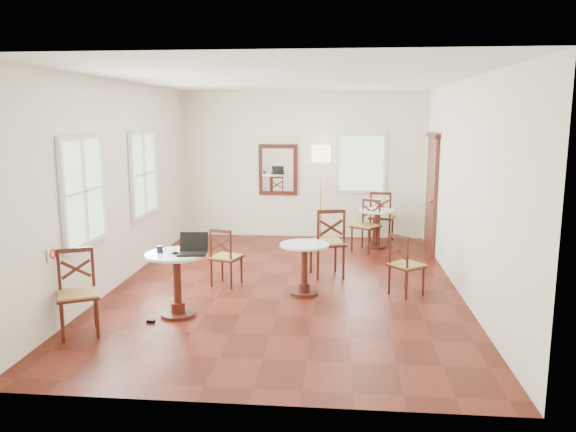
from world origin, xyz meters
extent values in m
plane|color=#54170E|center=(0.00, 0.00, 0.00)|extent=(7.00, 7.00, 0.00)
cube|color=white|center=(0.00, 3.50, 1.50)|extent=(5.00, 0.02, 3.00)
cube|color=white|center=(0.00, -3.50, 1.50)|extent=(5.00, 0.02, 3.00)
cube|color=white|center=(-2.50, 0.00, 1.50)|extent=(0.02, 7.00, 3.00)
cube|color=white|center=(2.50, 0.00, 1.50)|extent=(0.02, 7.00, 3.00)
cube|color=white|center=(0.00, 0.00, 3.00)|extent=(5.00, 7.00, 0.02)
cube|color=#5A2819|center=(2.46, 2.40, 1.05)|extent=(0.06, 0.90, 2.10)
cube|color=#3F180F|center=(2.44, 2.40, 2.15)|extent=(0.08, 1.02, 0.08)
sphere|color=#BF8C3F|center=(2.40, 2.08, 1.00)|extent=(0.07, 0.07, 0.07)
cube|color=#461912|center=(-0.50, 3.46, 1.40)|extent=(0.80, 0.05, 1.05)
cube|color=white|center=(-0.50, 3.43, 1.40)|extent=(0.64, 0.02, 0.88)
cube|color=white|center=(-2.47, -2.10, 0.95)|extent=(0.02, 0.16, 0.16)
torus|color=red|center=(-2.46, -2.10, 0.95)|extent=(0.02, 0.12, 0.12)
cube|color=white|center=(-2.47, -1.20, 1.55)|extent=(0.06, 1.22, 1.42)
cube|color=white|center=(-2.47, 1.00, 1.55)|extent=(0.06, 1.22, 1.42)
cube|color=white|center=(1.20, 3.47, 1.55)|extent=(1.02, 0.06, 1.22)
cylinder|color=#3F180F|center=(-1.24, -1.40, 0.02)|extent=(0.44, 0.44, 0.04)
cylinder|color=#3F180F|center=(-1.24, -1.40, 0.11)|extent=(0.18, 0.18, 0.13)
cylinder|color=#461912|center=(-1.24, -1.40, 0.44)|extent=(0.10, 0.10, 0.66)
cylinder|color=#3F180F|center=(-1.24, -1.40, 0.75)|extent=(0.15, 0.15, 0.07)
cylinder|color=white|center=(-1.24, -1.40, 0.80)|extent=(0.77, 0.77, 0.03)
cylinder|color=#3F180F|center=(0.30, -0.38, 0.02)|extent=(0.40, 0.40, 0.04)
cylinder|color=#3F180F|center=(0.30, -0.38, 0.10)|extent=(0.16, 0.16, 0.12)
cylinder|color=#461912|center=(0.30, -0.38, 0.40)|extent=(0.09, 0.09, 0.59)
cylinder|color=#3F180F|center=(0.30, -0.38, 0.67)|extent=(0.14, 0.14, 0.06)
cylinder|color=white|center=(0.30, -0.38, 0.72)|extent=(0.69, 0.69, 0.03)
cylinder|color=#3F180F|center=(1.48, 2.60, 0.02)|extent=(0.40, 0.40, 0.04)
cylinder|color=#3F180F|center=(1.48, 2.60, 0.10)|extent=(0.16, 0.16, 0.12)
cylinder|color=#461912|center=(1.48, 2.60, 0.40)|extent=(0.09, 0.09, 0.59)
cylinder|color=#3F180F|center=(1.48, 2.60, 0.67)|extent=(0.14, 0.14, 0.06)
cylinder|color=white|center=(1.48, 2.60, 0.72)|extent=(0.69, 0.69, 0.03)
cylinder|color=#3F180F|center=(-0.68, 0.06, 0.21)|extent=(0.03, 0.03, 0.41)
cylinder|color=#3F180F|center=(-0.78, -0.26, 0.21)|extent=(0.03, 0.03, 0.41)
cylinder|color=#3F180F|center=(-1.00, 0.15, 0.21)|extent=(0.03, 0.03, 0.41)
cylinder|color=#3F180F|center=(-1.09, -0.16, 0.21)|extent=(0.03, 0.03, 0.41)
cube|color=#3F180F|center=(-0.89, -0.05, 0.42)|extent=(0.50, 0.50, 0.03)
cube|color=olive|center=(-0.89, -0.05, 0.43)|extent=(0.48, 0.48, 0.04)
cylinder|color=#3F180F|center=(-0.78, -0.26, 0.64)|extent=(0.03, 0.03, 0.46)
cylinder|color=#3F180F|center=(-1.09, -0.16, 0.64)|extent=(0.03, 0.03, 0.46)
cube|color=#3F180F|center=(-0.94, -0.21, 0.85)|extent=(0.34, 0.13, 0.05)
cube|color=#461912|center=(-0.94, -0.21, 0.65)|extent=(0.29, 0.11, 0.20)
cube|color=#461912|center=(-0.94, -0.21, 0.65)|extent=(0.29, 0.11, 0.20)
cylinder|color=#3F180F|center=(-2.27, -2.35, 0.23)|extent=(0.04, 0.04, 0.46)
cylinder|color=#3F180F|center=(-2.44, -2.02, 0.23)|extent=(0.04, 0.04, 0.46)
cylinder|color=#3F180F|center=(-1.94, -2.18, 0.23)|extent=(0.04, 0.04, 0.46)
cylinder|color=#3F180F|center=(-2.11, -1.85, 0.23)|extent=(0.04, 0.04, 0.46)
cube|color=#3F180F|center=(-2.19, -2.10, 0.47)|extent=(0.61, 0.61, 0.03)
cube|color=olive|center=(-2.19, -2.10, 0.48)|extent=(0.58, 0.58, 0.04)
cylinder|color=#3F180F|center=(-2.44, -2.02, 0.72)|extent=(0.04, 0.04, 0.52)
cylinder|color=#3F180F|center=(-2.11, -1.85, 0.72)|extent=(0.04, 0.04, 0.52)
cube|color=#3F180F|center=(-2.28, -1.94, 0.96)|extent=(0.36, 0.21, 0.05)
cube|color=#461912|center=(-2.28, -1.94, 0.73)|extent=(0.31, 0.18, 0.23)
cube|color=#461912|center=(-2.28, -1.94, 0.73)|extent=(0.31, 0.18, 0.23)
cylinder|color=#3F180F|center=(0.72, 0.85, 0.26)|extent=(0.04, 0.04, 0.52)
cylinder|color=#3F180F|center=(0.85, 0.45, 0.26)|extent=(0.04, 0.04, 0.52)
cylinder|color=#3F180F|center=(0.33, 0.72, 0.26)|extent=(0.04, 0.04, 0.52)
cylinder|color=#3F180F|center=(0.46, 0.33, 0.26)|extent=(0.04, 0.04, 0.52)
cube|color=#3F180F|center=(0.59, 0.59, 0.52)|extent=(0.64, 0.64, 0.03)
cube|color=olive|center=(0.59, 0.59, 0.54)|extent=(0.61, 0.61, 0.05)
cylinder|color=#3F180F|center=(0.85, 0.45, 0.80)|extent=(0.04, 0.04, 0.57)
cylinder|color=#3F180F|center=(0.46, 0.33, 0.80)|extent=(0.04, 0.04, 0.57)
cube|color=#3F180F|center=(0.65, 0.39, 1.07)|extent=(0.43, 0.17, 0.06)
cube|color=#461912|center=(0.65, 0.39, 0.81)|extent=(0.36, 0.14, 0.25)
cube|color=#461912|center=(0.65, 0.39, 0.81)|extent=(0.36, 0.14, 0.25)
cylinder|color=#3F180F|center=(1.96, -0.30, 0.21)|extent=(0.03, 0.03, 0.42)
cylinder|color=#3F180F|center=(1.71, -0.51, 0.21)|extent=(0.03, 0.03, 0.42)
cylinder|color=#3F180F|center=(1.75, -0.04, 0.21)|extent=(0.03, 0.03, 0.42)
cylinder|color=#3F180F|center=(1.49, -0.26, 0.21)|extent=(0.03, 0.03, 0.42)
cube|color=#3F180F|center=(1.73, -0.28, 0.42)|extent=(0.57, 0.57, 0.03)
cube|color=olive|center=(1.73, -0.28, 0.43)|extent=(0.55, 0.55, 0.04)
cylinder|color=#3F180F|center=(1.71, -0.51, 0.65)|extent=(0.03, 0.03, 0.46)
cylinder|color=#3F180F|center=(1.49, -0.26, 0.65)|extent=(0.03, 0.03, 0.46)
cube|color=#3F180F|center=(1.60, -0.38, 0.86)|extent=(0.25, 0.29, 0.05)
cube|color=#461912|center=(1.60, -0.38, 0.66)|extent=(0.21, 0.25, 0.20)
cube|color=#461912|center=(1.60, -0.38, 0.66)|extent=(0.21, 0.25, 0.20)
cylinder|color=#3F180F|center=(1.86, 3.32, 0.24)|extent=(0.04, 0.04, 0.48)
cylinder|color=#3F180F|center=(1.77, 2.94, 0.24)|extent=(0.04, 0.04, 0.48)
cylinder|color=#3F180F|center=(1.48, 3.41, 0.24)|extent=(0.04, 0.04, 0.48)
cylinder|color=#3F180F|center=(1.39, 3.03, 0.24)|extent=(0.04, 0.04, 0.48)
cube|color=#3F180F|center=(1.63, 3.18, 0.49)|extent=(0.57, 0.57, 0.03)
cube|color=olive|center=(1.63, 3.18, 0.51)|extent=(0.55, 0.55, 0.04)
cylinder|color=#3F180F|center=(1.77, 2.94, 0.75)|extent=(0.04, 0.04, 0.54)
cylinder|color=#3F180F|center=(1.39, 3.03, 0.75)|extent=(0.04, 0.04, 0.54)
cube|color=#3F180F|center=(1.58, 2.99, 1.00)|extent=(0.41, 0.13, 0.05)
cube|color=#461912|center=(1.58, 2.99, 0.76)|extent=(0.34, 0.11, 0.24)
cube|color=#461912|center=(1.58, 2.99, 0.76)|extent=(0.34, 0.11, 0.24)
cylinder|color=#3F180F|center=(1.02, 2.26, 0.23)|extent=(0.04, 0.04, 0.45)
cylinder|color=#3F180F|center=(1.22, 2.56, 0.23)|extent=(0.04, 0.04, 0.45)
cylinder|color=#3F180F|center=(1.31, 2.06, 0.23)|extent=(0.04, 0.04, 0.45)
cylinder|color=#3F180F|center=(1.52, 2.36, 0.23)|extent=(0.04, 0.04, 0.45)
cube|color=#3F180F|center=(1.27, 2.31, 0.46)|extent=(0.62, 0.62, 0.03)
cube|color=olive|center=(1.27, 2.31, 0.47)|extent=(0.59, 0.59, 0.04)
cylinder|color=#3F180F|center=(1.22, 2.56, 0.71)|extent=(0.04, 0.04, 0.50)
cylinder|color=#3F180F|center=(1.52, 2.36, 0.71)|extent=(0.04, 0.04, 0.50)
cube|color=#3F180F|center=(1.37, 2.46, 0.94)|extent=(0.34, 0.25, 0.05)
cube|color=#461912|center=(1.37, 2.46, 0.72)|extent=(0.28, 0.21, 0.22)
cube|color=#461912|center=(1.37, 2.46, 0.72)|extent=(0.28, 0.21, 0.22)
cylinder|color=#BF8C3F|center=(0.40, 3.15, 0.02)|extent=(0.31, 0.31, 0.03)
cylinder|color=#BF8C3F|center=(0.40, 3.15, 0.88)|extent=(0.03, 0.03, 1.76)
cylinder|color=beige|center=(0.40, 3.15, 1.76)|extent=(0.37, 0.37, 0.33)
cube|color=black|center=(-1.01, -1.45, 0.83)|extent=(0.37, 0.29, 0.02)
cube|color=black|center=(-1.01, -1.45, 0.84)|extent=(0.30, 0.18, 0.00)
cube|color=black|center=(-1.03, -1.33, 0.95)|extent=(0.35, 0.11, 0.24)
cube|color=silver|center=(-1.03, -1.33, 0.95)|extent=(0.31, 0.09, 0.19)
ellipsoid|color=black|center=(-1.23, -1.47, 0.83)|extent=(0.10, 0.08, 0.03)
cylinder|color=#0F0F33|center=(-1.44, -1.41, 0.86)|extent=(0.08, 0.08, 0.09)
torus|color=#0F0F33|center=(-1.39, -1.41, 0.86)|extent=(0.06, 0.01, 0.06)
cylinder|color=white|center=(-1.22, -1.43, 0.87)|extent=(0.06, 0.06, 0.10)
cube|color=black|center=(-1.50, -1.67, 0.02)|extent=(0.09, 0.06, 0.04)
camera|label=1|loc=(0.77, -7.94, 2.48)|focal=34.67mm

